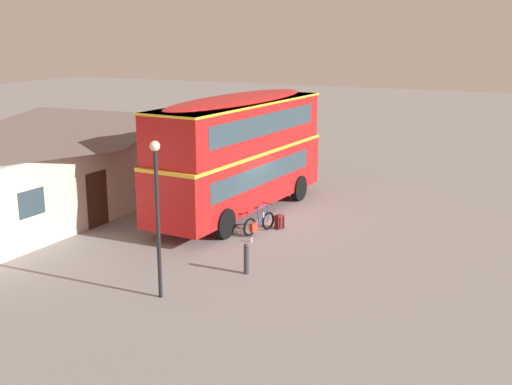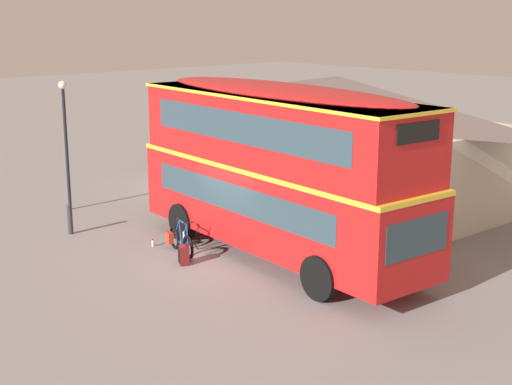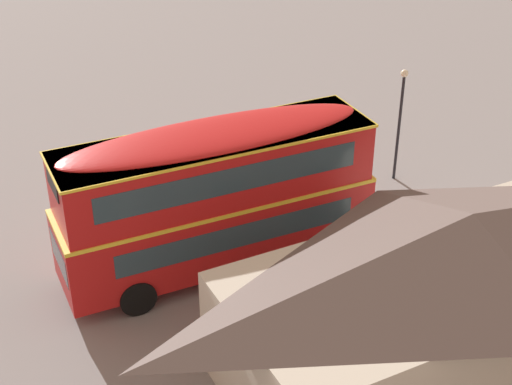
% 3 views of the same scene
% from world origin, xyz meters
% --- Properties ---
extents(ground_plane, '(120.00, 120.00, 0.00)m').
position_xyz_m(ground_plane, '(0.00, 0.00, 0.00)').
color(ground_plane, gray).
extents(double_decker_bus, '(9.92, 3.25, 4.79)m').
position_xyz_m(double_decker_bus, '(0.80, 0.91, 2.64)').
color(double_decker_bus, black).
rests_on(double_decker_bus, ground).
extents(touring_bicycle, '(1.68, 0.61, 1.04)m').
position_xyz_m(touring_bicycle, '(-1.28, -0.91, 0.37)').
color(touring_bicycle, black).
rests_on(touring_bicycle, ground).
extents(backpack_on_ground, '(0.38, 0.37, 0.57)m').
position_xyz_m(backpack_on_ground, '(-0.44, -1.38, 0.29)').
color(backpack_on_ground, maroon).
rests_on(backpack_on_ground, ground).
extents(water_bottle_clear_plastic, '(0.07, 0.07, 0.21)m').
position_xyz_m(water_bottle_clear_plastic, '(-2.31, -1.11, 0.10)').
color(water_bottle_clear_plastic, silver).
rests_on(water_bottle_clear_plastic, ground).
extents(pub_building, '(13.21, 6.07, 4.39)m').
position_xyz_m(pub_building, '(-2.96, 7.53, 2.24)').
color(pub_building, beige).
rests_on(pub_building, ground).
extents(street_lamp, '(0.28, 0.28, 4.41)m').
position_xyz_m(street_lamp, '(-7.66, -0.89, 2.74)').
color(street_lamp, black).
rests_on(street_lamp, ground).
extents(kerb_bollard, '(0.16, 0.16, 0.97)m').
position_xyz_m(kerb_bollard, '(-5.06, -2.27, 0.50)').
color(kerb_bollard, '#333338').
rests_on(kerb_bollard, ground).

